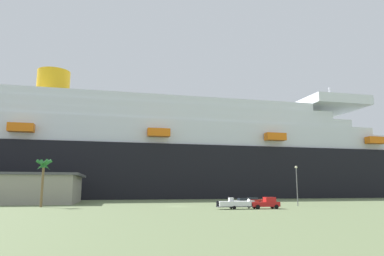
% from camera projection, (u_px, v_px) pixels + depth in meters
% --- Properties ---
extents(ground_plane, '(600.00, 600.00, 0.00)m').
position_uv_depth(ground_plane, '(166.00, 201.00, 106.71)').
color(ground_plane, '#66754C').
extents(cruise_ship, '(306.32, 55.27, 54.95)m').
position_uv_depth(cruise_ship, '(157.00, 156.00, 143.59)').
color(cruise_ship, black).
rests_on(cruise_ship, ground_plane).
extents(pickup_truck, '(5.65, 2.40, 2.20)m').
position_uv_depth(pickup_truck, '(266.00, 203.00, 68.99)').
color(pickup_truck, red).
rests_on(pickup_truck, ground_plane).
extents(small_boat_on_trailer, '(8.55, 2.38, 2.15)m').
position_uv_depth(small_boat_on_trailer, '(238.00, 204.00, 67.94)').
color(small_boat_on_trailer, '#595960').
rests_on(small_boat_on_trailer, ground_plane).
extents(palm_tree, '(3.52, 3.52, 10.03)m').
position_uv_depth(palm_tree, '(44.00, 169.00, 75.61)').
color(palm_tree, brown).
rests_on(palm_tree, ground_plane).
extents(street_lamp, '(0.56, 0.56, 8.87)m').
position_uv_depth(street_lamp, '(297.00, 180.00, 80.04)').
color(street_lamp, slate).
rests_on(street_lamp, ground_plane).
extents(parked_car_silver_sedan, '(4.77, 2.49, 1.58)m').
position_uv_depth(parked_car_silver_sedan, '(244.00, 201.00, 85.15)').
color(parked_car_silver_sedan, silver).
rests_on(parked_car_silver_sedan, ground_plane).
extents(parked_car_red_hatchback, '(4.76, 2.49, 1.58)m').
position_uv_depth(parked_car_red_hatchback, '(253.00, 200.00, 92.18)').
color(parked_car_red_hatchback, red).
rests_on(parked_car_red_hatchback, ground_plane).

